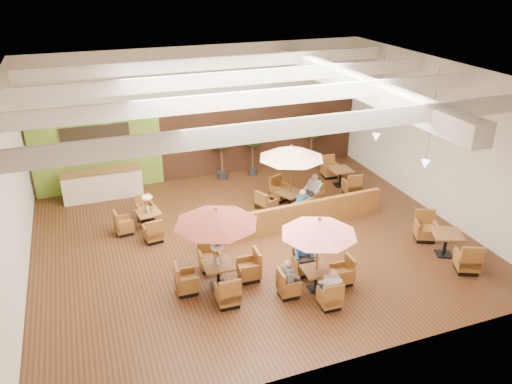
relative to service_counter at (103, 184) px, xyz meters
name	(u,v)px	position (x,y,z in m)	size (l,w,h in m)	color
room	(247,125)	(4.65, -3.88, 3.05)	(14.04, 14.00, 5.52)	#381E0F
service_counter	(103,184)	(0.00, 0.00, 0.00)	(3.00, 0.75, 1.18)	beige
booth_divider	(294,217)	(6.00, -4.90, -0.11)	(6.88, 0.18, 0.95)	brown
table_0	(217,233)	(2.60, -7.21, 1.14)	(2.48, 2.48, 2.54)	brown
table_1	(318,241)	(5.14, -8.33, 1.02)	(2.25, 2.25, 2.32)	brown
table_2	(291,166)	(6.44, -3.52, 1.19)	(2.72, 2.72, 2.60)	brown
table_3	(143,219)	(1.06, -3.20, -0.14)	(1.60, 2.34, 1.46)	brown
table_4	(445,244)	(9.80, -8.07, -0.20)	(1.18, 2.85, 1.00)	brown
table_5	(340,177)	(9.32, -2.15, -0.23)	(0.89, 2.52, 0.94)	brown
topiary_0	(221,140)	(4.92, 0.20, 1.17)	(1.01, 1.01, 2.35)	black
topiary_1	(253,138)	(6.31, 0.20, 1.11)	(0.98, 0.98, 2.27)	black
topiary_2	(312,129)	(9.10, 0.20, 1.17)	(1.02, 1.02, 2.36)	black
diner_0	(331,284)	(5.14, -9.18, 0.17)	(0.42, 0.36, 0.79)	silver
diner_1	(304,251)	(5.14, -7.49, 0.20)	(0.45, 0.39, 0.86)	#245FA0
diner_2	(289,274)	(4.29, -8.33, 0.14)	(0.31, 0.37, 0.71)	slate
diner_3	(301,202)	(6.44, -4.47, 0.18)	(0.46, 0.44, 0.82)	#245FA0
diner_4	(313,188)	(7.39, -3.52, 0.20)	(0.48, 0.49, 0.86)	silver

